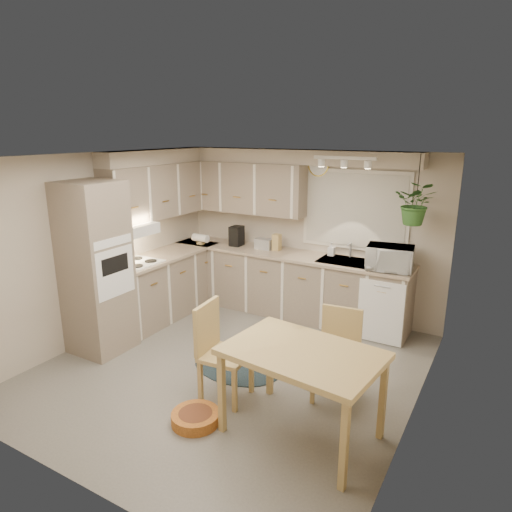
% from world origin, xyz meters
% --- Properties ---
extents(floor, '(4.20, 4.20, 0.00)m').
position_xyz_m(floor, '(0.00, 0.00, 0.00)').
color(floor, slate).
rests_on(floor, ground).
extents(ceiling, '(4.20, 4.20, 0.00)m').
position_xyz_m(ceiling, '(0.00, 0.00, 2.40)').
color(ceiling, silver).
rests_on(ceiling, wall_back).
extents(wall_back, '(4.00, 0.04, 2.40)m').
position_xyz_m(wall_back, '(0.00, 2.10, 1.20)').
color(wall_back, '#B9AC99').
rests_on(wall_back, floor).
extents(wall_front, '(4.00, 0.04, 2.40)m').
position_xyz_m(wall_front, '(0.00, -2.10, 1.20)').
color(wall_front, '#B9AC99').
rests_on(wall_front, floor).
extents(wall_left, '(0.04, 4.20, 2.40)m').
position_xyz_m(wall_left, '(-2.00, 0.00, 1.20)').
color(wall_left, '#B9AC99').
rests_on(wall_left, floor).
extents(wall_right, '(0.04, 4.20, 2.40)m').
position_xyz_m(wall_right, '(2.00, 0.00, 1.20)').
color(wall_right, '#B9AC99').
rests_on(wall_right, floor).
extents(base_cab_left, '(0.60, 1.85, 0.90)m').
position_xyz_m(base_cab_left, '(-1.70, 0.88, 0.45)').
color(base_cab_left, gray).
rests_on(base_cab_left, floor).
extents(base_cab_back, '(3.60, 0.60, 0.90)m').
position_xyz_m(base_cab_back, '(-0.20, 1.80, 0.45)').
color(base_cab_back, gray).
rests_on(base_cab_back, floor).
extents(counter_left, '(0.64, 1.89, 0.04)m').
position_xyz_m(counter_left, '(-1.69, 0.88, 0.92)').
color(counter_left, tan).
rests_on(counter_left, base_cab_left).
extents(counter_back, '(3.64, 0.64, 0.04)m').
position_xyz_m(counter_back, '(-0.20, 1.79, 0.92)').
color(counter_back, tan).
rests_on(counter_back, base_cab_back).
extents(oven_stack, '(0.65, 0.65, 2.10)m').
position_xyz_m(oven_stack, '(-1.68, -0.38, 1.05)').
color(oven_stack, gray).
rests_on(oven_stack, floor).
extents(wall_oven_face, '(0.02, 0.56, 0.58)m').
position_xyz_m(wall_oven_face, '(-1.35, -0.38, 1.05)').
color(wall_oven_face, white).
rests_on(wall_oven_face, oven_stack).
extents(upper_cab_left, '(0.35, 2.00, 0.75)m').
position_xyz_m(upper_cab_left, '(-1.82, 1.00, 1.83)').
color(upper_cab_left, gray).
rests_on(upper_cab_left, wall_left).
extents(upper_cab_back, '(2.00, 0.35, 0.75)m').
position_xyz_m(upper_cab_back, '(-1.00, 1.93, 1.83)').
color(upper_cab_back, gray).
rests_on(upper_cab_back, wall_back).
extents(soffit_left, '(0.30, 2.00, 0.20)m').
position_xyz_m(soffit_left, '(-1.85, 1.00, 2.30)').
color(soffit_left, '#B9AC99').
rests_on(soffit_left, wall_left).
extents(soffit_back, '(3.60, 0.30, 0.20)m').
position_xyz_m(soffit_back, '(-0.20, 1.95, 2.30)').
color(soffit_back, '#B9AC99').
rests_on(soffit_back, wall_back).
extents(cooktop, '(0.52, 0.58, 0.02)m').
position_xyz_m(cooktop, '(-1.68, 0.30, 0.94)').
color(cooktop, white).
rests_on(cooktop, counter_left).
extents(range_hood, '(0.40, 0.60, 0.14)m').
position_xyz_m(range_hood, '(-1.70, 0.30, 1.40)').
color(range_hood, white).
rests_on(range_hood, upper_cab_left).
extents(window_blinds, '(1.40, 0.02, 1.00)m').
position_xyz_m(window_blinds, '(0.70, 2.07, 1.60)').
color(window_blinds, beige).
rests_on(window_blinds, wall_back).
extents(window_frame, '(1.50, 0.02, 1.10)m').
position_xyz_m(window_frame, '(0.70, 2.08, 1.60)').
color(window_frame, beige).
rests_on(window_frame, wall_back).
extents(sink, '(0.70, 0.48, 0.10)m').
position_xyz_m(sink, '(0.70, 1.80, 0.90)').
color(sink, '#AFB2B7').
rests_on(sink, counter_back).
extents(dishwasher_front, '(0.58, 0.02, 0.83)m').
position_xyz_m(dishwasher_front, '(1.30, 1.49, 0.42)').
color(dishwasher_front, white).
rests_on(dishwasher_front, base_cab_back).
extents(track_light_bar, '(0.80, 0.04, 0.04)m').
position_xyz_m(track_light_bar, '(0.70, 1.55, 2.33)').
color(track_light_bar, white).
rests_on(track_light_bar, ceiling).
extents(wall_clock, '(0.30, 0.03, 0.30)m').
position_xyz_m(wall_clock, '(0.15, 2.07, 2.18)').
color(wall_clock, '#EBCF53').
rests_on(wall_clock, wall_back).
extents(dining_table, '(1.41, 1.02, 0.83)m').
position_xyz_m(dining_table, '(1.19, -0.68, 0.42)').
color(dining_table, tan).
rests_on(dining_table, floor).
extents(chair_left, '(0.51, 0.51, 1.00)m').
position_xyz_m(chair_left, '(0.28, -0.51, 0.50)').
color(chair_left, tan).
rests_on(chair_left, floor).
extents(chair_back, '(0.48, 0.48, 0.93)m').
position_xyz_m(chair_back, '(1.25, 0.02, 0.47)').
color(chair_back, tan).
rests_on(chair_back, floor).
extents(braided_rug, '(1.21, 0.97, 0.01)m').
position_xyz_m(braided_rug, '(0.03, 0.09, 0.01)').
color(braided_rug, black).
rests_on(braided_rug, floor).
extents(pet_bed, '(0.56, 0.56, 0.11)m').
position_xyz_m(pet_bed, '(0.27, -1.02, 0.05)').
color(pet_bed, '#C36A27').
rests_on(pet_bed, floor).
extents(microwave, '(0.61, 0.39, 0.38)m').
position_xyz_m(microwave, '(1.31, 1.70, 1.13)').
color(microwave, white).
rests_on(microwave, counter_back).
extents(soap_bottle, '(0.09, 0.20, 0.09)m').
position_xyz_m(soap_bottle, '(0.44, 1.95, 0.99)').
color(soap_bottle, white).
rests_on(soap_bottle, counter_back).
extents(hanging_plant, '(0.48, 0.53, 0.41)m').
position_xyz_m(hanging_plant, '(1.57, 1.70, 1.76)').
color(hanging_plant, '#306026').
rests_on(hanging_plant, ceiling).
extents(coffee_maker, '(0.18, 0.21, 0.30)m').
position_xyz_m(coffee_maker, '(-1.05, 1.80, 1.09)').
color(coffee_maker, black).
rests_on(coffee_maker, counter_back).
extents(toaster, '(0.26, 0.15, 0.16)m').
position_xyz_m(toaster, '(-0.58, 1.82, 1.02)').
color(toaster, '#AFB2B7').
rests_on(toaster, counter_back).
extents(knife_block, '(0.11, 0.11, 0.24)m').
position_xyz_m(knife_block, '(-0.38, 1.85, 1.06)').
color(knife_block, tan).
rests_on(knife_block, counter_back).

